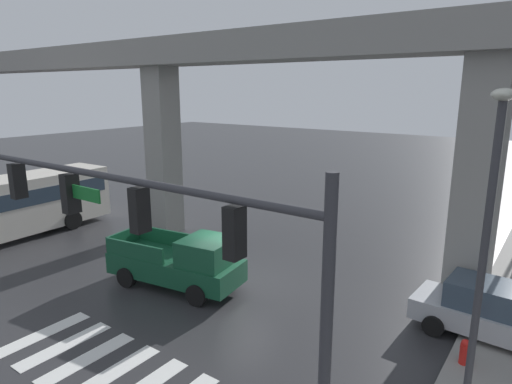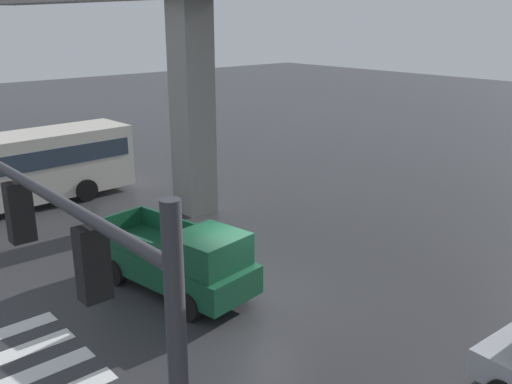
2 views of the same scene
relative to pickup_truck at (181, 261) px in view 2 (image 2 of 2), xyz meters
The scene contains 4 objects.
ground_plane 2.33m from the pickup_truck, 39.66° to the left, with size 120.00×120.00×0.00m, color #2D2D30.
pickup_truck is the anchor object (origin of this frame).
city_bus 10.96m from the pickup_truck, behind, with size 3.10×10.89×2.99m.
traffic_signal_mast 8.44m from the pickup_truck, 48.68° to the right, with size 10.89×0.32×6.20m.
Camera 2 is at (10.74, -9.35, 7.61)m, focal length 39.33 mm.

